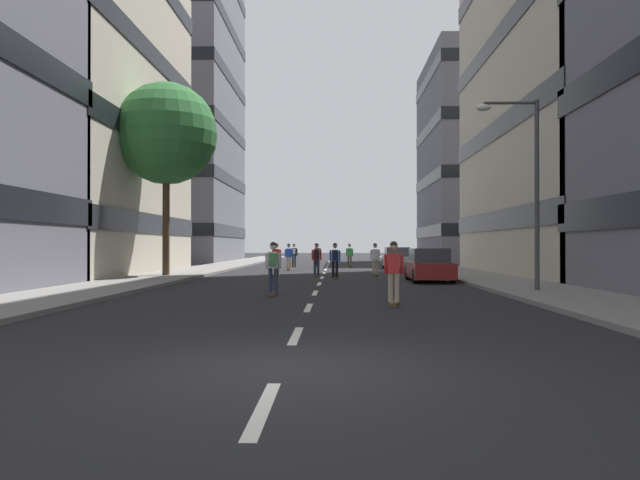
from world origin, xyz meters
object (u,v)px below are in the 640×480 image
skater_4 (294,254)px  skater_6 (277,257)px  skater_7 (335,259)px  skater_1 (318,254)px  skater_3 (394,270)px  street_tree_near (166,134)px  streetlamp_right (526,173)px  skater_9 (273,265)px  skater_2 (375,258)px  parked_car_near (429,266)px  skater_8 (316,257)px  skater_5 (289,255)px  skater_0 (349,254)px  parked_car_mid (397,259)px

skater_4 → skater_6: bearing=-91.1°
skater_7 → skater_4: bearing=100.9°
skater_1 → skater_3: size_ratio=1.00×
street_tree_near → streetlamp_right: street_tree_near is taller
street_tree_near → skater_6: 9.22m
skater_1 → skater_4: size_ratio=1.00×
skater_1 → skater_9: same height
street_tree_near → skater_3: size_ratio=5.52×
skater_9 → skater_3: bearing=-42.5°
skater_2 → skater_6: bearing=162.2°
skater_2 → skater_7: bearing=-121.5°
street_tree_near → skater_2: (10.80, 2.34, -6.36)m
parked_car_near → street_tree_near: 14.81m
skater_2 → skater_9: bearing=-108.0°
street_tree_near → skater_3: (10.28, -13.99, -6.36)m
parked_car_near → skater_8: skater_8 is taller
skater_4 → skater_8: 13.76m
skater_3 → skater_6: same height
street_tree_near → skater_8: (7.63, 1.66, -6.33)m
streetlamp_right → skater_7: 11.29m
skater_4 → skater_5: 6.09m
skater_3 → street_tree_near: bearing=126.3°
skater_0 → street_tree_near: bearing=-124.7°
parked_car_mid → skater_1: 6.63m
skater_1 → skater_3: same height
parked_car_mid → parked_car_near: bearing=-90.0°
skater_1 → skater_5: 6.60m
parked_car_mid → skater_3: (-2.65, -26.13, 0.29)m
skater_1 → skater_6: 11.59m
streetlamp_right → skater_6: 17.42m
skater_3 → skater_7: 12.90m
skater_5 → skater_2: bearing=-52.4°
parked_car_mid → skater_0: size_ratio=2.47×
street_tree_near → skater_8: 10.05m
skater_5 → skater_8: bearing=-74.5°
street_tree_near → skater_1: (7.25, 15.54, -6.36)m
skater_3 → streetlamp_right: bearing=40.3°
skater_5 → parked_car_mid: bearing=21.9°
street_tree_near → streetlamp_right: size_ratio=1.51×
street_tree_near → skater_9: size_ratio=5.52×
skater_4 → skater_6: size_ratio=1.00×
parked_car_mid → skater_2: size_ratio=2.47×
streetlamp_right → skater_9: (-8.60, -0.78, -3.12)m
parked_car_near → street_tree_near: size_ratio=0.45×
skater_4 → skater_8: size_ratio=1.00×
parked_car_near → street_tree_near: (-12.93, 2.81, 6.65)m
skater_1 → skater_5: size_ratio=1.00×
streetlamp_right → parked_car_mid: bearing=95.9°
parked_car_mid → street_tree_near: size_ratio=0.45×
skater_0 → skater_9: size_ratio=1.00×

